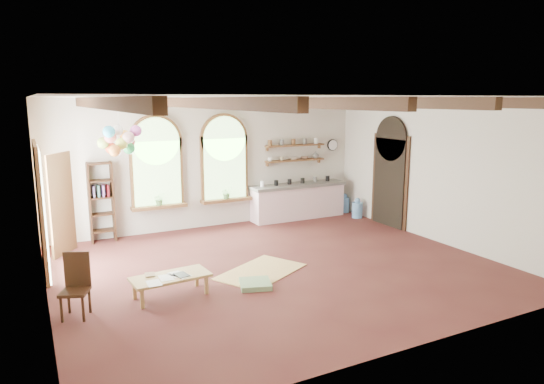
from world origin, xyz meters
TOP-DOWN VIEW (x-y plane):
  - floor at (0.00, 0.00)m, footprint 8.00×8.00m
  - ceiling_beams at (0.00, 0.00)m, footprint 6.20×6.80m
  - window_left at (-1.40, 3.43)m, footprint 1.30×0.28m
  - window_right at (0.30, 3.43)m, footprint 1.30×0.28m
  - left_doorway at (-3.95, 1.80)m, footprint 0.10×1.90m
  - right_doorway at (3.95, 1.50)m, footprint 0.10×1.30m
  - kitchen_counter at (2.30, 3.20)m, footprint 2.68×0.62m
  - wall_shelf_lower at (2.30, 3.38)m, footprint 1.70×0.24m
  - wall_shelf_upper at (2.30, 3.38)m, footprint 1.70×0.24m
  - wall_clock at (3.55, 3.45)m, footprint 0.32×0.04m
  - bookshelf at (-2.70, 3.32)m, footprint 0.53×0.32m
  - coffee_table at (-2.20, -0.45)m, footprint 1.29×0.67m
  - side_chair at (-3.64, -0.55)m, footprint 0.50×0.50m
  - floor_mat at (-0.41, -0.10)m, footprint 1.93×1.67m
  - floor_cushion at (-0.80, -0.69)m, footprint 0.65×0.65m
  - water_jug_a at (3.75, 2.50)m, footprint 0.28×0.28m
  - water_jug_b at (3.82, 3.20)m, footprint 0.28×0.28m
  - balloon_cluster at (-2.40, 2.30)m, footprint 0.84×0.84m
  - table_book at (-2.57, -0.27)m, footprint 0.18×0.24m
  - tablet at (-2.03, -0.51)m, footprint 0.23×0.29m
  - potted_plant_left at (-1.40, 3.32)m, footprint 0.27×0.23m
  - potted_plant_right at (0.30, 3.32)m, footprint 0.27×0.23m
  - shelf_cup_a at (1.55, 3.38)m, footprint 0.12×0.10m
  - shelf_cup_b at (1.90, 3.38)m, footprint 0.10×0.10m
  - shelf_bowl_a at (2.25, 3.38)m, footprint 0.22×0.22m
  - shelf_bowl_b at (2.60, 3.38)m, footprint 0.20×0.20m
  - shelf_vase at (2.95, 3.38)m, footprint 0.18×0.18m

SIDE VIEW (x-z plane):
  - floor at x=0.00m, z-range 0.00..0.00m
  - floor_mat at x=-0.41m, z-range 0.00..0.02m
  - floor_cushion at x=-0.80m, z-range 0.00..0.09m
  - water_jug_b at x=3.82m, z-range -0.04..0.50m
  - water_jug_a at x=3.75m, z-range -0.04..0.51m
  - side_chair at x=-3.64m, z-range -0.20..0.75m
  - coffee_table at x=-2.20m, z-range 0.14..0.49m
  - tablet at x=-2.03m, z-range 0.36..0.37m
  - table_book at x=-2.57m, z-range 0.36..0.37m
  - kitchen_counter at x=2.30m, z-range 0.01..0.95m
  - potted_plant_left at x=-1.40m, z-range 0.70..1.00m
  - potted_plant_right at x=0.30m, z-range 0.70..1.00m
  - bookshelf at x=-2.70m, z-range 0.00..1.80m
  - right_doorway at x=3.95m, z-range -0.10..2.30m
  - left_doorway at x=-3.95m, z-range -0.10..2.40m
  - wall_shelf_lower at x=2.30m, z-range 1.53..1.57m
  - shelf_bowl_a at x=2.25m, z-range 1.57..1.62m
  - shelf_bowl_b at x=2.60m, z-range 1.57..1.63m
  - shelf_cup_b at x=1.90m, z-range 1.57..1.66m
  - shelf_cup_a at x=1.55m, z-range 1.57..1.67m
  - window_left at x=-1.40m, z-range 0.53..2.73m
  - window_right at x=0.30m, z-range 0.53..2.73m
  - shelf_vase at x=2.95m, z-range 1.57..1.76m
  - wall_clock at x=3.55m, z-range 1.74..2.06m
  - wall_shelf_upper at x=2.30m, z-range 1.93..1.97m
  - balloon_cluster at x=-2.40m, z-range 1.78..2.93m
  - ceiling_beams at x=0.00m, z-range 3.01..3.19m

